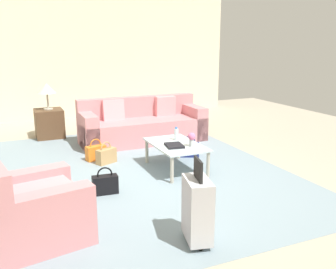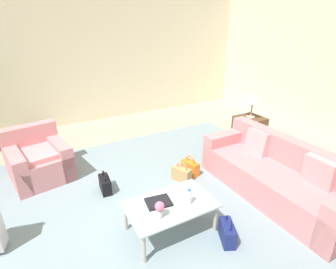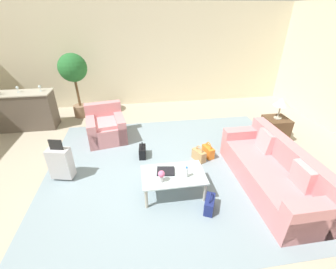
{
  "view_description": "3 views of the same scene",
  "coord_description": "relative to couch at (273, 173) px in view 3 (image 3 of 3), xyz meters",
  "views": [
    {
      "loc": [
        -4.46,
        1.76,
        1.9
      ],
      "look_at": [
        0.05,
        -0.22,
        0.66
      ],
      "focal_mm": 40.0,
      "sensor_mm": 36.0,
      "label": 1
    },
    {
      "loc": [
        -0.87,
        -2.74,
        2.42
      ],
      "look_at": [
        0.9,
        0.46,
        0.85
      ],
      "focal_mm": 28.0,
      "sensor_mm": 36.0,
      "label": 2
    },
    {
      "loc": [
        -0.14,
        -3.45,
        2.83
      ],
      "look_at": [
        0.41,
        0.16,
        0.81
      ],
      "focal_mm": 24.0,
      "sensor_mm": 36.0,
      "label": 3
    }
  ],
  "objects": [
    {
      "name": "armchair",
      "position": [
        -3.1,
        2.27,
        -0.01
      ],
      "size": [
        1.02,
        1.05,
        0.85
      ],
      "color": "#C67F84",
      "rests_on": "ground"
    },
    {
      "name": "couch",
      "position": [
        0.0,
        0.0,
        0.0
      ],
      "size": [
        0.87,
        2.36,
        0.84
      ],
      "color": "#C67F84",
      "rests_on": "ground"
    },
    {
      "name": "coffee_table",
      "position": [
        -1.79,
        0.1,
        0.06
      ],
      "size": [
        1.07,
        0.66,
        0.41
      ],
      "color": "silver",
      "rests_on": "ground"
    },
    {
      "name": "handbag_tan",
      "position": [
        -1.08,
        0.98,
        -0.17
      ],
      "size": [
        0.26,
        0.35,
        0.36
      ],
      "color": "tan",
      "rests_on": "ground"
    },
    {
      "name": "wine_glass_right_of_centre",
      "position": [
        -4.76,
        3.24,
        0.81
      ],
      "size": [
        0.08,
        0.08,
        0.15
      ],
      "color": "silver",
      "rests_on": "bar_console"
    },
    {
      "name": "suitcase_silver",
      "position": [
        -3.79,
        0.8,
        0.06
      ],
      "size": [
        0.44,
        0.3,
        0.85
      ],
      "color": "#B7B7BC",
      "rests_on": "ground"
    },
    {
      "name": "bar_console",
      "position": [
        -5.29,
        3.2,
        0.21
      ],
      "size": [
        1.56,
        0.61,
        1.0
      ],
      "color": "brown",
      "rests_on": "ground"
    },
    {
      "name": "coffee_table_book",
      "position": [
        -1.91,
        0.18,
        0.12
      ],
      "size": [
        0.33,
        0.28,
        0.03
      ],
      "primitive_type": "cube",
      "rotation": [
        0.0,
        0.0,
        -0.15
      ],
      "color": "black",
      "rests_on": "coffee_table"
    },
    {
      "name": "wine_glass_left_of_centre",
      "position": [
        -5.29,
        3.24,
        0.81
      ],
      "size": [
        0.08,
        0.08,
        0.15
      ],
      "color": "silver",
      "rests_on": "bar_console"
    },
    {
      "name": "ground_plane",
      "position": [
        -2.19,
        0.6,
        -0.3
      ],
      "size": [
        12.0,
        12.0,
        0.0
      ],
      "primitive_type": "plane",
      "color": "#A89E89"
    },
    {
      "name": "handbag_black",
      "position": [
        -2.26,
        1.31,
        -0.17
      ],
      "size": [
        0.17,
        0.33,
        0.36
      ],
      "color": "black",
      "rests_on": "ground"
    },
    {
      "name": "handbag_navy",
      "position": [
        -1.28,
        -0.38,
        -0.17
      ],
      "size": [
        0.26,
        0.35,
        0.36
      ],
      "color": "navy",
      "rests_on": "ground"
    },
    {
      "name": "water_bottle",
      "position": [
        -1.59,
        0.0,
        0.2
      ],
      "size": [
        0.06,
        0.06,
        0.2
      ],
      "color": "silver",
      "rests_on": "coffee_table"
    },
    {
      "name": "area_rug",
      "position": [
        -1.59,
        0.8,
        -0.3
      ],
      "size": [
        5.2,
        4.4,
        0.01
      ],
      "primitive_type": "cube",
      "color": "gray",
      "rests_on": "ground"
    },
    {
      "name": "table_lamp",
      "position": [
        1.01,
        1.6,
        0.67
      ],
      "size": [
        0.36,
        0.36,
        0.52
      ],
      "color": "#ADA899",
      "rests_on": "side_table"
    },
    {
      "name": "side_table",
      "position": [
        1.01,
        1.6,
        -0.02
      ],
      "size": [
        0.54,
        0.54,
        0.57
      ],
      "primitive_type": "cube",
      "color": "#513823",
      "rests_on": "ground"
    },
    {
      "name": "wall_back",
      "position": [
        -2.19,
        4.66,
        1.25
      ],
      "size": [
        10.24,
        0.12,
        3.1
      ],
      "primitive_type": "cube",
      "color": "beige",
      "rests_on": "ground"
    },
    {
      "name": "potted_ficus",
      "position": [
        -3.99,
        3.8,
        1.0
      ],
      "size": [
        0.78,
        0.78,
        1.84
      ],
      "color": "#84664C",
      "rests_on": "ground"
    },
    {
      "name": "flower_vase",
      "position": [
        -2.01,
        -0.05,
        0.23
      ],
      "size": [
        0.11,
        0.11,
        0.21
      ],
      "color": "#B2B7BC",
      "rests_on": "coffee_table"
    },
    {
      "name": "handbag_orange",
      "position": [
        -0.84,
        1.09,
        -0.17
      ],
      "size": [
        0.21,
        0.34,
        0.36
      ],
      "color": "orange",
      "rests_on": "ground"
    }
  ]
}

